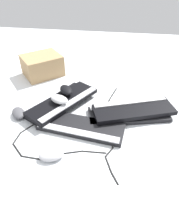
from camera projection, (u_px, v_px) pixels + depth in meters
The scene contains 13 objects.
ground_plane at pixel (75, 119), 1.10m from camera, with size 3.20×3.20×0.00m, color silver.
keyboard_0 at pixel (81, 127), 1.02m from camera, with size 0.21×0.46×0.03m.
keyboard_1 at pixel (128, 114), 1.11m from camera, with size 0.25×0.46×0.03m.
keyboard_2 at pixel (61, 103), 1.19m from camera, with size 0.46×0.34×0.03m.
keyboard_3 at pixel (63, 102), 1.15m from camera, with size 0.45×0.36×0.03m.
keyboard_4 at pixel (133, 109), 1.09m from camera, with size 0.29×0.46×0.03m.
mouse_0 at pixel (66, 90), 1.18m from camera, with size 0.11×0.07×0.04m, color black.
mouse_1 at pixel (18, 113), 1.11m from camera, with size 0.11×0.07×0.04m, color #4C4C51.
mouse_2 at pixel (59, 99), 1.11m from camera, with size 0.11×0.07×0.04m, color silver.
mouse_3 at pixel (51, 155), 0.87m from camera, with size 0.11×0.07×0.04m, color #B7B7BC.
cable_0 at pixel (45, 144), 0.95m from camera, with size 0.30×0.45×0.01m.
cable_1 at pixel (105, 122), 1.07m from camera, with size 0.72×0.18×0.01m.
cardboard_box at pixel (42, 65), 1.46m from camera, with size 0.26×0.22×0.15m, color tan.
Camera 1 is at (0.81, 0.20, 0.71)m, focal length 32.00 mm.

